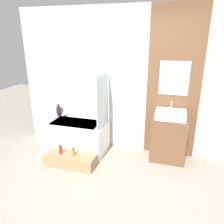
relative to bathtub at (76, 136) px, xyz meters
name	(u,v)px	position (x,y,z in m)	size (l,w,h in m)	color
ground_plane	(101,199)	(0.90, -1.19, -0.28)	(12.00, 12.00, 0.00)	#A39989
wall_tiled_back	(128,82)	(0.90, 0.39, 1.02)	(4.20, 0.06, 2.60)	beige
wall_wood_accent	(173,85)	(1.70, 0.34, 1.02)	(0.89, 0.04, 2.60)	brown
bathtub	(76,136)	(0.00, 0.00, 0.00)	(1.16, 0.67, 0.56)	white
glass_shower_screen	(103,101)	(0.55, -0.02, 0.74)	(0.01, 0.60, 0.93)	silver
wooden_step_bench	(70,160)	(0.13, -0.54, -0.19)	(0.87, 0.33, 0.19)	#A87F56
vanity_cabinet	(168,139)	(1.70, 0.11, 0.11)	(0.59, 0.41, 0.79)	brown
sink	(171,114)	(1.70, 0.11, 0.57)	(0.50, 0.38, 0.26)	white
vase_tall_dark	(59,111)	(-0.48, 0.24, 0.38)	(0.09, 0.09, 0.24)	#2D1E33
vase_round_light	(65,114)	(-0.34, 0.24, 0.33)	(0.10, 0.10, 0.10)	silver
bottle_soap_primary	(61,150)	(-0.04, -0.54, -0.02)	(0.05, 0.05, 0.16)	red
bottle_soap_secondary	(73,152)	(0.20, -0.54, -0.03)	(0.04, 0.04, 0.14)	#B2752D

